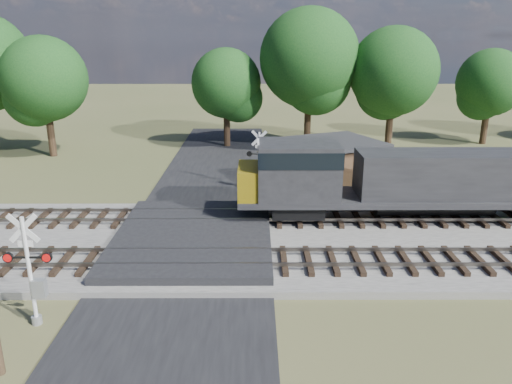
{
  "coord_description": "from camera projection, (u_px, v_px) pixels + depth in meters",
  "views": [
    {
      "loc": [
        2.81,
        -20.59,
        9.17
      ],
      "look_at": [
        2.86,
        2.0,
        2.07
      ],
      "focal_mm": 35.0,
      "sensor_mm": 36.0,
      "label": 1
    }
  ],
  "objects": [
    {
      "name": "ground",
      "position": [
        192.0,
        249.0,
        22.39
      ],
      "size": [
        160.0,
        160.0,
        0.0
      ],
      "primitive_type": "plane",
      "color": "#424D29",
      "rests_on": "ground"
    },
    {
      "name": "ballast_bed",
      "position": [
        412.0,
        242.0,
        22.84
      ],
      "size": [
        140.0,
        10.0,
        0.3
      ],
      "primitive_type": "cube",
      "color": "gray",
      "rests_on": "ground"
    },
    {
      "name": "road",
      "position": [
        192.0,
        248.0,
        22.38
      ],
      "size": [
        7.0,
        60.0,
        0.08
      ],
      "primitive_type": "cube",
      "color": "black",
      "rests_on": "ground"
    },
    {
      "name": "crossing_panel",
      "position": [
        194.0,
        238.0,
        22.77
      ],
      "size": [
        7.0,
        9.0,
        0.62
      ],
      "primitive_type": "cube",
      "color": "#262628",
      "rests_on": "ground"
    },
    {
      "name": "track_near",
      "position": [
        263.0,
        260.0,
        20.36
      ],
      "size": [
        140.0,
        2.6,
        0.33
      ],
      "color": "black",
      "rests_on": "ballast_bed"
    },
    {
      "name": "track_far",
      "position": [
        261.0,
        217.0,
        25.13
      ],
      "size": [
        140.0,
        2.6,
        0.33
      ],
      "color": "black",
      "rests_on": "ballast_bed"
    },
    {
      "name": "crossing_signal_near",
      "position": [
        33.0,
        280.0,
        16.12
      ],
      "size": [
        1.58,
        0.34,
        3.91
      ],
      "rotation": [
        0.0,
        0.0,
        0.01
      ],
      "color": "silver",
      "rests_on": "ground"
    },
    {
      "name": "crossing_signal_far",
      "position": [
        258.0,
        167.0,
        30.21
      ],
      "size": [
        1.53,
        0.38,
        3.81
      ],
      "rotation": [
        0.0,
        0.0,
        2.97
      ],
      "color": "silver",
      "rests_on": "ground"
    },
    {
      "name": "equipment_shed",
      "position": [
        335.0,
        166.0,
        30.02
      ],
      "size": [
        6.26,
        6.26,
        3.23
      ],
      "rotation": [
        0.0,
        0.0,
        0.42
      ],
      "color": "#4C3720",
      "rests_on": "ground"
    },
    {
      "name": "treeline",
      "position": [
        277.0,
        69.0,
        39.96
      ],
      "size": [
        77.88,
        10.72,
        11.43
      ],
      "color": "black",
      "rests_on": "ground"
    }
  ]
}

